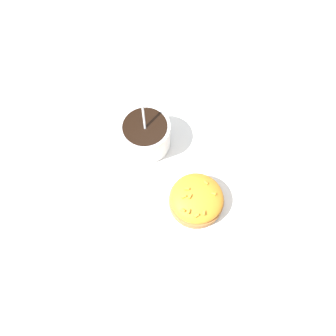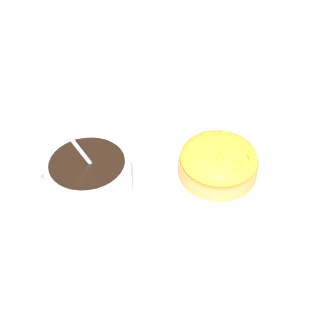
# 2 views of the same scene
# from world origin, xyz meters

# --- Properties ---
(ground_plane) EXTENTS (3.00, 3.00, 0.00)m
(ground_plane) POSITION_xyz_m (0.00, 0.00, 0.00)
(ground_plane) COLOR #C6B793
(paper_napkin) EXTENTS (0.29, 0.28, 0.00)m
(paper_napkin) POSITION_xyz_m (0.00, 0.00, 0.00)
(paper_napkin) COLOR white
(paper_napkin) RESTS_ON ground_plane
(coffee_cup) EXTENTS (0.10, 0.09, 0.10)m
(coffee_cup) POSITION_xyz_m (0.08, -0.01, 0.03)
(coffee_cup) COLOR white
(coffee_cup) RESTS_ON paper_napkin
(frosted_pastry) EXTENTS (0.09, 0.09, 0.05)m
(frosted_pastry) POSITION_xyz_m (-0.07, 0.00, 0.02)
(frosted_pastry) COLOR #B2753D
(frosted_pastry) RESTS_ON paper_napkin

